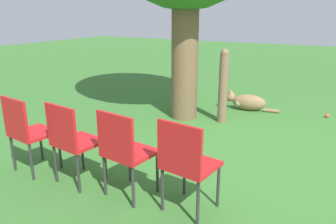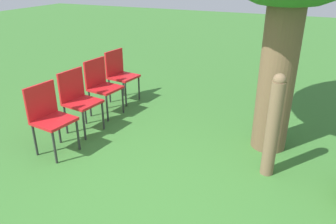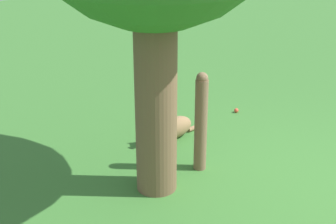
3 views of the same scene
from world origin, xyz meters
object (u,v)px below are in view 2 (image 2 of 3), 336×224
fence_post (273,126)px  red_chair_2 (101,83)px  red_chair_0 (49,114)px  red_chair_3 (120,72)px  red_chair_1 (78,97)px

fence_post → red_chair_2: bearing=166.6°
red_chair_0 → red_chair_3: 1.90m
red_chair_2 → red_chair_3: 0.63m
red_chair_0 → red_chair_3: size_ratio=1.00×
red_chair_1 → red_chair_3: same height
red_chair_0 → red_chair_1: 0.63m
fence_post → red_chair_3: bearing=155.2°
red_chair_2 → red_chair_3: bearing=102.0°
fence_post → red_chair_3: (-2.77, 1.28, -0.09)m
fence_post → red_chair_0: (-2.61, -0.62, -0.09)m
red_chair_0 → red_chair_2: 1.27m
red_chair_0 → red_chair_3: (-0.15, 1.90, 0.00)m
red_chair_2 → fence_post: bearing=-6.0°
red_chair_1 → red_chair_2: (-0.05, 0.63, 0.00)m
fence_post → red_chair_0: size_ratio=1.35×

